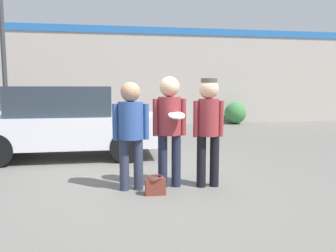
{
  "coord_description": "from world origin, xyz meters",
  "views": [
    {
      "loc": [
        -0.58,
        -5.2,
        1.6
      ],
      "look_at": [
        0.29,
        0.06,
        0.98
      ],
      "focal_mm": 35.0,
      "sensor_mm": 36.0,
      "label": 1
    }
  ],
  "objects_px": {
    "parked_car_near": "(66,122)",
    "handbag": "(155,186)",
    "person_left": "(131,126)",
    "street_lamp": "(9,10)",
    "person_middle_with_frisbee": "(170,121)",
    "shrub": "(235,113)",
    "person_right": "(208,122)"
  },
  "relations": [
    {
      "from": "person_left",
      "to": "shrub",
      "type": "distance_m",
      "value": 10.25
    },
    {
      "from": "person_left",
      "to": "street_lamp",
      "type": "distance_m",
      "value": 5.68
    },
    {
      "from": "person_left",
      "to": "person_right",
      "type": "relative_size",
      "value": 0.97
    },
    {
      "from": "street_lamp",
      "to": "shrub",
      "type": "bearing_deg",
      "value": 30.46
    },
    {
      "from": "handbag",
      "to": "person_right",
      "type": "bearing_deg",
      "value": 17.23
    },
    {
      "from": "shrub",
      "to": "parked_car_near",
      "type": "bearing_deg",
      "value": -136.38
    },
    {
      "from": "parked_car_near",
      "to": "street_lamp",
      "type": "height_order",
      "value": "street_lamp"
    },
    {
      "from": "street_lamp",
      "to": "handbag",
      "type": "height_order",
      "value": "street_lamp"
    },
    {
      "from": "shrub",
      "to": "handbag",
      "type": "bearing_deg",
      "value": -117.45
    },
    {
      "from": "street_lamp",
      "to": "person_right",
      "type": "bearing_deg",
      "value": -45.69
    },
    {
      "from": "person_middle_with_frisbee",
      "to": "shrub",
      "type": "height_order",
      "value": "person_middle_with_frisbee"
    },
    {
      "from": "parked_car_near",
      "to": "street_lamp",
      "type": "bearing_deg",
      "value": 136.49
    },
    {
      "from": "street_lamp",
      "to": "person_left",
      "type": "bearing_deg",
      "value": -55.49
    },
    {
      "from": "person_middle_with_frisbee",
      "to": "parked_car_near",
      "type": "relative_size",
      "value": 0.42
    },
    {
      "from": "parked_car_near",
      "to": "handbag",
      "type": "height_order",
      "value": "parked_car_near"
    },
    {
      "from": "street_lamp",
      "to": "handbag",
      "type": "relative_size",
      "value": 19.59
    },
    {
      "from": "parked_car_near",
      "to": "handbag",
      "type": "bearing_deg",
      "value": -60.97
    },
    {
      "from": "person_left",
      "to": "person_middle_with_frisbee",
      "type": "height_order",
      "value": "person_middle_with_frisbee"
    },
    {
      "from": "person_middle_with_frisbee",
      "to": "person_right",
      "type": "height_order",
      "value": "person_middle_with_frisbee"
    },
    {
      "from": "person_right",
      "to": "street_lamp",
      "type": "xyz_separation_m",
      "value": [
        -4.11,
        4.2,
        2.52
      ]
    },
    {
      "from": "person_right",
      "to": "handbag",
      "type": "distance_m",
      "value": 1.31
    },
    {
      "from": "person_left",
      "to": "shrub",
      "type": "xyz_separation_m",
      "value": [
        5.11,
        8.87,
        -0.54
      ]
    },
    {
      "from": "person_middle_with_frisbee",
      "to": "person_left",
      "type": "bearing_deg",
      "value": -174.61
    },
    {
      "from": "parked_car_near",
      "to": "person_left",
      "type": "bearing_deg",
      "value": -63.79
    },
    {
      "from": "person_middle_with_frisbee",
      "to": "person_right",
      "type": "xyz_separation_m",
      "value": [
        0.62,
        -0.09,
        -0.02
      ]
    },
    {
      "from": "street_lamp",
      "to": "parked_car_near",
      "type": "bearing_deg",
      "value": -43.51
    },
    {
      "from": "shrub",
      "to": "person_right",
      "type": "bearing_deg",
      "value": -113.51
    },
    {
      "from": "handbag",
      "to": "person_left",
      "type": "bearing_deg",
      "value": 138.02
    },
    {
      "from": "person_right",
      "to": "person_middle_with_frisbee",
      "type": "bearing_deg",
      "value": 171.89
    },
    {
      "from": "person_left",
      "to": "handbag",
      "type": "height_order",
      "value": "person_left"
    },
    {
      "from": "shrub",
      "to": "handbag",
      "type": "xyz_separation_m",
      "value": [
        -4.76,
        -9.17,
        -0.34
      ]
    },
    {
      "from": "person_left",
      "to": "street_lamp",
      "type": "bearing_deg",
      "value": 124.51
    }
  ]
}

